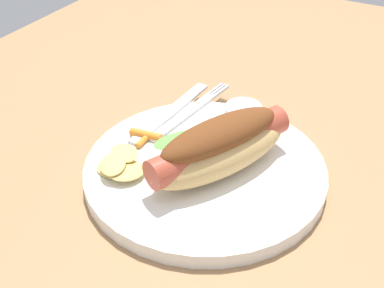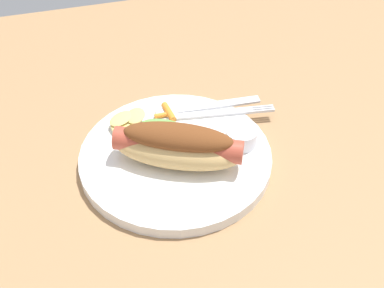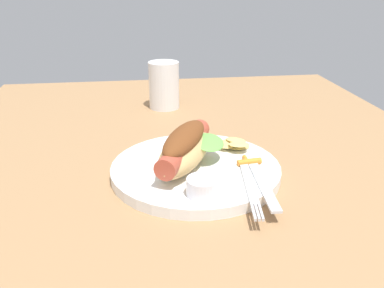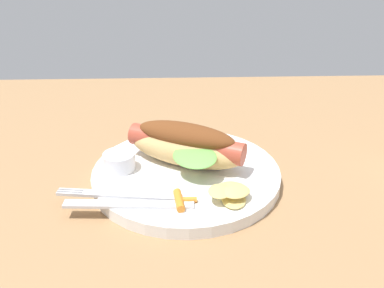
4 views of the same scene
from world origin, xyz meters
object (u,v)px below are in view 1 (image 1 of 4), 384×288
knife (171,112)px  chips_pile (119,165)px  carrot_garnish (146,136)px  hot_dog (217,148)px  sauce_ramekin (243,115)px  plate (206,169)px  fork (189,112)px

knife → chips_pile: chips_pile is taller
knife → carrot_garnish: (6.04, 0.24, 0.27)cm
hot_dog → chips_pile: size_ratio=2.77×
carrot_garnish → sauce_ramekin: bearing=134.4°
plate → knife: bearing=-129.1°
plate → hot_dog: size_ratio=1.46×
plate → hot_dog: 4.10cm
hot_dog → fork: size_ratio=1.13×
sauce_ramekin → chips_pile: (14.18, -7.47, -0.32)cm
chips_pile → carrot_garnish: bearing=-172.8°
plate → sauce_ramekin: 8.89cm
plate → hot_dog: bearing=63.2°
sauce_ramekin → knife: size_ratio=0.28×
hot_dog → carrot_garnish: 9.88cm
knife → chips_pile: 12.21cm
fork → carrot_garnish: bearing=173.8°
hot_dog → fork: bearing=68.0°
carrot_garnish → hot_dog: bearing=81.8°
fork → carrot_garnish: carrot_garnish is taller
sauce_ramekin → fork: 6.69cm
plate → fork: fork is taller
fork → carrot_garnish: 7.27cm
plate → carrot_garnish: bearing=-94.2°
knife → carrot_garnish: 6.05cm
plate → knife: knife is taller
sauce_ramekin → chips_pile: size_ratio=0.69×
plate → hot_dog: (0.79, 1.56, 3.71)cm
fork → knife: size_ratio=1.00×
hot_dog → sauce_ramekin: 9.69cm
plate → chips_pile: chips_pile is taller
sauce_ramekin → hot_dog: bearing=7.4°
hot_dog → knife: hot_dog is taller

